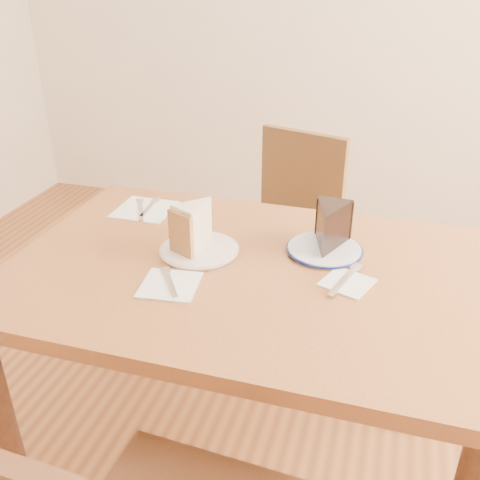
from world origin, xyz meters
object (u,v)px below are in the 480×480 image
object	(u,v)px
plate_navy	(324,250)
carrot_cake	(197,227)
chair_far	(284,234)
table	(246,300)
chocolate_cake	(329,230)
plate_cream	(199,250)

from	to	relation	value
plate_navy	carrot_cake	bearing A→B (deg)	-164.86
carrot_cake	plate_navy	bearing A→B (deg)	39.51
chair_far	carrot_cake	size ratio (longest dim) A/B	7.56
chair_far	plate_navy	size ratio (longest dim) A/B	4.45
table	chocolate_cake	xyz separation A→B (m)	(0.18, 0.14, 0.16)
chair_far	plate_navy	distance (m)	0.70
carrot_cake	chocolate_cake	distance (m)	0.34
table	plate_cream	size ratio (longest dim) A/B	6.01
plate_navy	chocolate_cake	size ratio (longest dim) A/B	1.43
table	carrot_cake	world-z (taller)	carrot_cake
chair_far	carrot_cake	xyz separation A→B (m)	(-0.09, -0.69, 0.34)
plate_navy	chair_far	bearing A→B (deg)	111.01
chair_far	plate_cream	size ratio (longest dim) A/B	4.29
carrot_cake	chocolate_cake	bearing A→B (deg)	39.97
plate_cream	carrot_cake	size ratio (longest dim) A/B	1.76
plate_navy	carrot_cake	xyz separation A→B (m)	(-0.32, -0.09, 0.06)
carrot_cake	plate_cream	bearing A→B (deg)	-26.46
plate_navy	plate_cream	bearing A→B (deg)	-163.27
table	plate_navy	distance (m)	0.25
plate_cream	plate_navy	world-z (taller)	same
table	plate_navy	world-z (taller)	plate_navy
table	chocolate_cake	world-z (taller)	chocolate_cake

